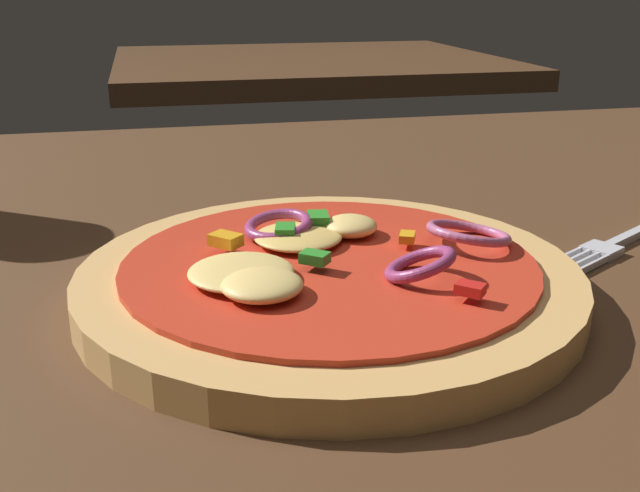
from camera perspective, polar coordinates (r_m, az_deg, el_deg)
name	(u,v)px	position (r m, az deg, el deg)	size (l,w,h in m)	color
dining_table	(299,308)	(0.41, -1.62, -4.77)	(1.10, 0.89, 0.04)	#4C301C
pizza	(328,277)	(0.37, 0.62, -2.40)	(0.25, 0.25, 0.04)	tan
fork	(624,240)	(0.49, 22.15, 0.45)	(0.14, 0.09, 0.01)	silver
background_table	(307,66)	(1.54, -0.98, 13.56)	(0.75, 0.64, 0.04)	#4C301C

